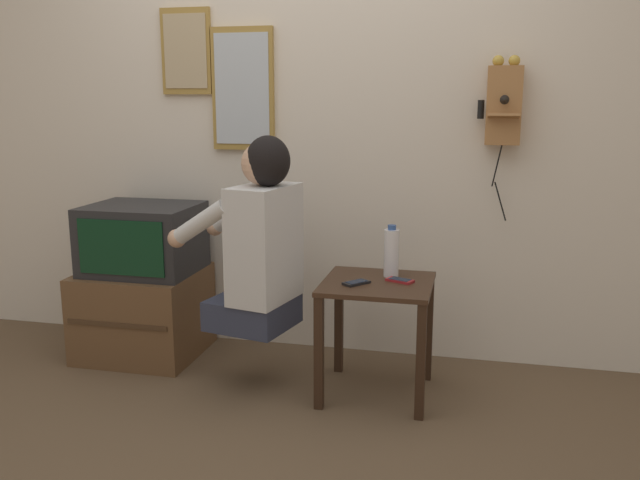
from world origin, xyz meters
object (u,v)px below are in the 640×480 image
object	(u,v)px
wall_mirror	(243,89)
water_bottle	(391,252)
framed_picture	(186,51)
cell_phone_spare	(400,280)
person	(259,240)
wall_phone_antique	(504,104)
television	(143,238)
cell_phone_held	(356,283)

from	to	relation	value
wall_mirror	water_bottle	world-z (taller)	wall_mirror
framed_picture	cell_phone_spare	distance (m)	1.70
framed_picture	wall_mirror	xyz separation A→B (m)	(0.32, -0.00, -0.20)
person	wall_mirror	xyz separation A→B (m)	(-0.27, 0.58, 0.69)
wall_phone_antique	water_bottle	xyz separation A→B (m)	(-0.48, -0.37, -0.68)
television	water_bottle	distance (m)	1.34
wall_phone_antique	framed_picture	world-z (taller)	framed_picture
television	cell_phone_spare	distance (m)	1.40
water_bottle	wall_mirror	bearing A→B (deg)	154.69
person	wall_mirror	distance (m)	0.94
framed_picture	person	bearing A→B (deg)	-44.72
wall_mirror	cell_phone_held	distance (m)	1.27
television	person	bearing A→B (deg)	-20.48
television	water_bottle	size ratio (longest dim) A/B	2.29
wall_mirror	water_bottle	size ratio (longest dim) A/B	2.60
framed_picture	cell_phone_held	bearing A→B (deg)	-29.10
person	water_bottle	size ratio (longest dim) A/B	3.68
wall_phone_antique	cell_phone_held	distance (m)	1.14
person	cell_phone_held	world-z (taller)	person
television	cell_phone_held	bearing A→B (deg)	-13.05
wall_phone_antique	water_bottle	size ratio (longest dim) A/B	3.24
cell_phone_held	cell_phone_spare	bearing A→B (deg)	64.23
wall_mirror	cell_phone_spare	world-z (taller)	wall_mirror
person	framed_picture	bearing A→B (deg)	57.78
person	cell_phone_spare	distance (m)	0.68
person	cell_phone_held	bearing A→B (deg)	-77.76
person	framed_picture	world-z (taller)	framed_picture
wall_phone_antique	framed_picture	size ratio (longest dim) A/B	1.77
person	cell_phone_spare	world-z (taller)	person
person	television	size ratio (longest dim) A/B	1.61
framed_picture	wall_mirror	bearing A→B (deg)	-0.57
television	water_bottle	xyz separation A→B (m)	(1.33, -0.11, 0.02)
television	wall_phone_antique	distance (m)	1.96
wall_phone_antique	television	bearing A→B (deg)	-171.85
cell_phone_held	wall_mirror	bearing A→B (deg)	-178.74
television	water_bottle	bearing A→B (deg)	-4.59
water_bottle	cell_phone_held	bearing A→B (deg)	-128.30
person	wall_phone_antique	distance (m)	1.35
television	wall_mirror	bearing A→B (deg)	32.65
wall_mirror	cell_phone_spare	size ratio (longest dim) A/B	4.66
framed_picture	water_bottle	bearing A→B (deg)	-19.21
water_bottle	cell_phone_spare	bearing A→B (deg)	-58.38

